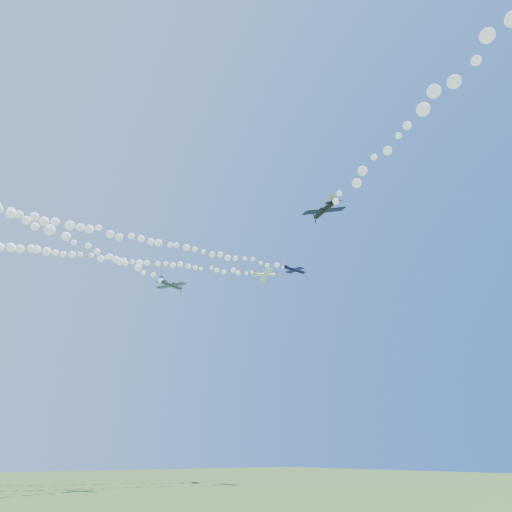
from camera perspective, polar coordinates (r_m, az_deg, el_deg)
ground at (r=89.21m, az=-5.22°, el=-28.74°), size 260.00×260.00×0.00m
plane_white at (r=124.88m, az=1.26°, el=-2.50°), size 7.42×7.78×2.17m
smoke_trail_white at (r=119.89m, az=-17.66°, el=-0.43°), size 71.96×29.74×3.14m
plane_navy at (r=118.66m, az=5.15°, el=-1.84°), size 7.62×7.92×2.94m
smoke_trail_navy at (r=104.57m, az=-15.19°, el=2.22°), size 79.02×17.66×2.96m
plane_grey at (r=97.12m, az=-11.28°, el=-3.81°), size 7.27×7.69×1.97m
smoke_trail_grey at (r=76.55m, az=-29.98°, el=4.97°), size 65.23×27.11×3.28m
plane_black at (r=64.32m, az=9.07°, el=6.07°), size 6.63×6.50×2.38m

